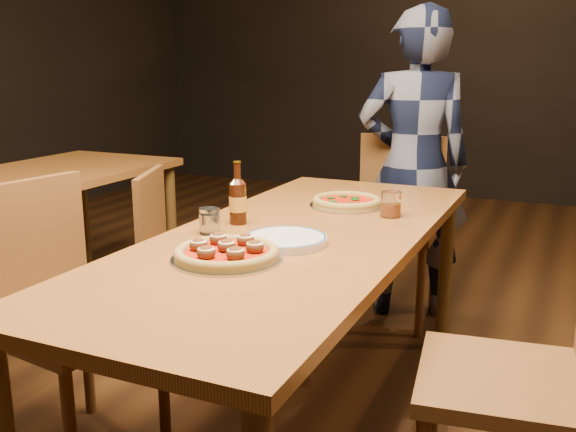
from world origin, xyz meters
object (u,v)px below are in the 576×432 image
at_px(water_glass, 210,221).
at_px(pizza_margherita, 347,202).
at_px(table_main, 294,254).
at_px(chair_main_nw, 74,321).
at_px(chair_end, 392,227).
at_px(beer_bottle, 238,202).
at_px(amber_glass, 391,204).
at_px(plate_stack, 286,240).
at_px(chair_main_sw, 195,261).
at_px(chair_main_e, 505,378).
at_px(diner, 414,166).
at_px(pizza_meatball, 227,252).

bearing_deg(water_glass, pizza_margherita, 64.22).
distance_m(table_main, chair_main_nw, 0.75).
bearing_deg(water_glass, chair_end, 78.66).
height_order(table_main, beer_bottle, beer_bottle).
bearing_deg(amber_glass, plate_stack, -112.18).
bearing_deg(plate_stack, chair_end, 90.78).
height_order(chair_main_sw, water_glass, chair_main_sw).
bearing_deg(beer_bottle, table_main, -8.83).
height_order(chair_main_e, pizza_margherita, chair_main_e).
distance_m(table_main, amber_glass, 0.44).
distance_m(chair_main_e, pizza_margherita, 1.02).
bearing_deg(chair_main_e, plate_stack, -105.76).
xyz_separation_m(water_glass, diner, (0.34, 1.44, -0.00)).
xyz_separation_m(pizza_margherita, amber_glass, (0.21, -0.10, 0.03)).
bearing_deg(plate_stack, pizza_meatball, -111.57).
distance_m(chair_main_nw, chair_main_sw, 0.84).
distance_m(plate_stack, beer_bottle, 0.32).
relative_size(chair_end, beer_bottle, 4.50).
bearing_deg(beer_bottle, pizza_margherita, 58.76).
relative_size(chair_end, pizza_meatball, 3.01).
relative_size(pizza_meatball, beer_bottle, 1.49).
xyz_separation_m(chair_main_sw, chair_main_e, (1.39, -0.65, 0.04)).
distance_m(chair_end, water_glass, 1.38).
bearing_deg(table_main, pizza_meatball, -99.50).
relative_size(table_main, beer_bottle, 9.20).
xyz_separation_m(pizza_meatball, beer_bottle, (-0.17, 0.39, 0.06)).
bearing_deg(table_main, chair_main_nw, -145.97).
distance_m(pizza_margherita, plate_stack, 0.59).
relative_size(table_main, plate_stack, 7.72).
xyz_separation_m(pizza_margherita, diner, (0.06, 0.86, 0.02)).
bearing_deg(beer_bottle, diner, 76.19).
height_order(table_main, amber_glass, amber_glass).
bearing_deg(pizza_meatball, chair_main_sw, 128.28).
xyz_separation_m(beer_bottle, water_glass, (-0.02, -0.16, -0.04)).
distance_m(chair_main_sw, chair_end, 1.04).
height_order(pizza_meatball, pizza_margherita, pizza_meatball).
height_order(chair_main_e, plate_stack, chair_main_e).
xyz_separation_m(chair_main_nw, pizza_meatball, (0.55, 0.06, 0.29)).
bearing_deg(table_main, chair_main_sw, 147.65).
height_order(pizza_meatball, water_glass, water_glass).
relative_size(table_main, amber_glass, 21.40).
height_order(chair_main_nw, chair_main_sw, chair_main_nw).
distance_m(pizza_margherita, beer_bottle, 0.50).
xyz_separation_m(chair_end, amber_glass, (0.22, -0.84, 0.31)).
relative_size(chair_main_e, pizza_margherita, 3.31).
distance_m(chair_main_nw, chair_end, 1.73).
xyz_separation_m(chair_main_nw, chair_main_e, (1.32, 0.18, -0.00)).
height_order(pizza_meatball, diner, diner).
height_order(chair_end, beer_bottle, chair_end).
bearing_deg(pizza_margherita, chair_end, 91.06).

